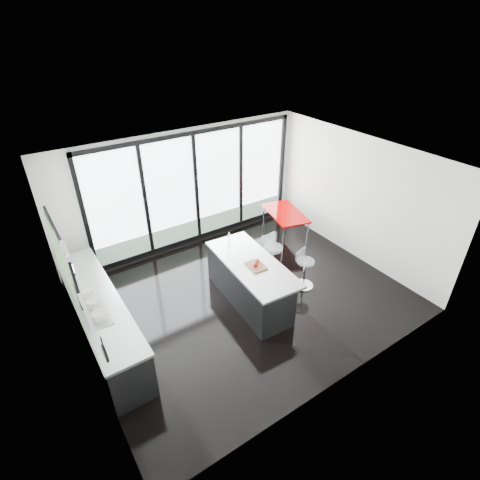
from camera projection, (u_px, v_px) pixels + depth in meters
floor at (244, 296)px, 7.59m from camera, size 6.00×5.00×0.00m
ceiling at (245, 164)px, 6.11m from camera, size 6.00×5.00×0.00m
wall_back at (195, 193)px, 8.79m from camera, size 6.00×0.09×2.80m
wall_front at (348, 317)px, 5.09m from camera, size 6.00×0.00×2.80m
wall_left at (69, 278)px, 5.56m from camera, size 0.26×5.00×2.80m
wall_right at (356, 198)px, 8.27m from camera, size 0.00×5.00×2.80m
counter_cabinets at (102, 319)px, 6.37m from camera, size 0.69×3.24×1.36m
island at (249, 282)px, 7.26m from camera, size 1.05×2.22×1.15m
bar_stool_near at (304, 273)px, 7.70m from camera, size 0.50×0.50×0.65m
bar_stool_far at (272, 262)px, 7.97m from camera, size 0.51×0.51×0.76m
red_table at (285, 225)px, 9.38m from camera, size 1.04×1.44×0.70m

